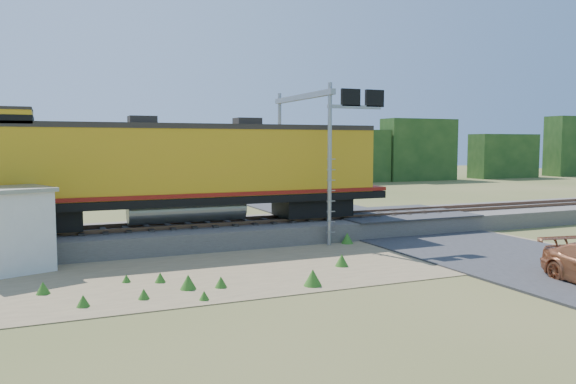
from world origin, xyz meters
name	(u,v)px	position (x,y,z in m)	size (l,w,h in m)	color
ground	(325,264)	(0.00, 0.00, 0.00)	(140.00, 140.00, 0.00)	#475123
ballast	(267,230)	(0.00, 6.00, 0.40)	(70.00, 5.00, 0.80)	slate
rails	(266,219)	(0.00, 6.00, 0.88)	(70.00, 1.54, 0.16)	brown
dirt_shoulder	(269,265)	(-2.00, 0.50, 0.01)	(26.00, 8.00, 0.03)	#8C7754
road	(464,244)	(7.00, 0.74, 0.09)	(7.00, 66.00, 0.86)	#38383A
tree_line_north	(150,157)	(0.00, 38.00, 3.07)	(130.00, 3.00, 6.50)	#193A15
weed_clumps	(233,272)	(-3.50, 0.10, 0.00)	(15.00, 6.20, 0.56)	#30691E
locomotive	(181,168)	(-3.95, 6.00, 3.31)	(18.49, 2.82, 4.77)	black
shed	(11,229)	(-10.45, 3.15, 1.47)	(3.13, 3.13, 2.90)	silver
signal_gantry	(315,125)	(2.16, 5.34, 5.21)	(2.75, 6.20, 6.94)	gray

